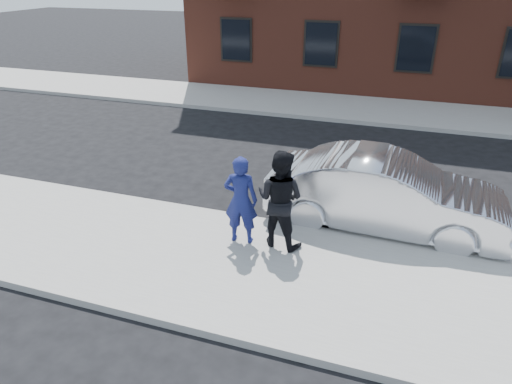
% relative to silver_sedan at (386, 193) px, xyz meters
% --- Properties ---
extents(ground, '(100.00, 100.00, 0.00)m').
position_rel_silver_sedan_xyz_m(ground, '(0.10, -2.30, -0.81)').
color(ground, black).
rests_on(ground, ground).
extents(near_sidewalk, '(50.00, 3.50, 0.15)m').
position_rel_silver_sedan_xyz_m(near_sidewalk, '(0.10, -2.55, -0.74)').
color(near_sidewalk, gray).
rests_on(near_sidewalk, ground).
extents(near_curb, '(50.00, 0.10, 0.15)m').
position_rel_silver_sedan_xyz_m(near_curb, '(0.10, -0.75, -0.74)').
color(near_curb, '#999691').
rests_on(near_curb, ground).
extents(far_sidewalk, '(50.00, 3.50, 0.15)m').
position_rel_silver_sedan_xyz_m(far_sidewalk, '(0.10, 8.95, -0.74)').
color(far_sidewalk, gray).
rests_on(far_sidewalk, ground).
extents(far_curb, '(50.00, 0.10, 0.15)m').
position_rel_silver_sedan_xyz_m(far_curb, '(0.10, 7.15, -0.74)').
color(far_curb, '#999691').
rests_on(far_curb, ground).
extents(silver_sedan, '(4.98, 1.87, 1.62)m').
position_rel_silver_sedan_xyz_m(silver_sedan, '(0.00, 0.00, 0.00)').
color(silver_sedan, silver).
rests_on(silver_sedan, ground).
extents(man_hoodie, '(0.71, 0.54, 1.81)m').
position_rel_silver_sedan_xyz_m(man_hoodie, '(-2.63, -1.71, 0.24)').
color(man_hoodie, navy).
rests_on(man_hoodie, near_sidewalk).
extents(man_peacoat, '(1.07, 0.90, 1.96)m').
position_rel_silver_sedan_xyz_m(man_peacoat, '(-1.88, -1.57, 0.32)').
color(man_peacoat, black).
rests_on(man_peacoat, near_sidewalk).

